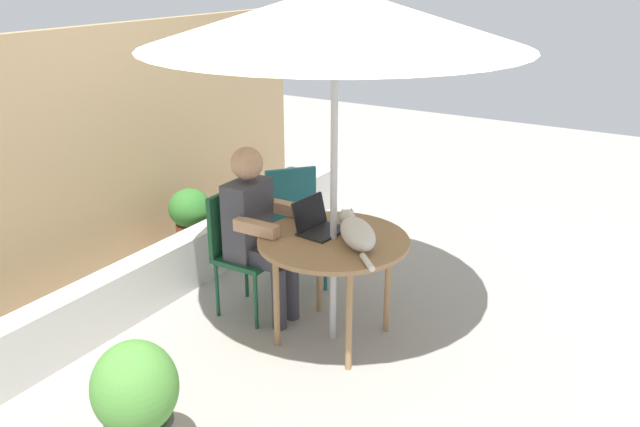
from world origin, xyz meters
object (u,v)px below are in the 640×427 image
object	(u,v)px
potted_plant_by_chair	(191,219)
cat	(356,233)
patio_umbrella	(335,17)
chair_occupied	(239,243)
patio_table	(333,248)
potted_plant_near_fence	(137,403)
person_seated	(257,225)
chair_empty	(295,218)
laptop	(316,222)

from	to	relation	value
potted_plant_by_chair	cat	bearing A→B (deg)	-105.37
patio_umbrella	chair_occupied	bearing A→B (deg)	90.00
patio_table	potted_plant_near_fence	world-z (taller)	patio_table
patio_table	potted_plant_near_fence	bearing A→B (deg)	172.09
cat	person_seated	bearing A→B (deg)	88.81
patio_umbrella	patio_table	bearing A→B (deg)	0.00
patio_table	chair_empty	xyz separation A→B (m)	(0.60, 0.70, -0.14)
laptop	potted_plant_near_fence	distance (m)	1.64
person_seated	cat	world-z (taller)	person_seated
laptop	potted_plant_by_chair	bearing A→B (deg)	73.77
patio_table	person_seated	bearing A→B (deg)	90.00
person_seated	potted_plant_by_chair	xyz separation A→B (m)	(0.49, 1.06, -0.34)
cat	potted_plant_by_chair	world-z (taller)	cat
potted_plant_near_fence	patio_umbrella	bearing A→B (deg)	-7.91
patio_table	potted_plant_near_fence	xyz separation A→B (m)	(-1.53, 0.21, -0.29)
patio_umbrella	cat	xyz separation A→B (m)	(-0.02, -0.17, -1.27)
person_seated	laptop	world-z (taller)	person_seated
chair_empty	cat	world-z (taller)	cat
chair_occupied	potted_plant_near_fence	size ratio (longest dim) A/B	1.28
chair_occupied	chair_empty	world-z (taller)	same
patio_table	cat	world-z (taller)	cat
chair_occupied	chair_empty	size ratio (longest dim) A/B	1.00
chair_occupied	laptop	bearing A→B (deg)	-85.12
chair_occupied	potted_plant_near_fence	distance (m)	1.63
laptop	patio_table	bearing A→B (deg)	-107.58
chair_occupied	laptop	distance (m)	0.66
patio_umbrella	chair_occupied	distance (m)	1.74
patio_umbrella	chair_empty	bearing A→B (deg)	49.02
patio_table	chair_occupied	distance (m)	0.78
patio_table	cat	xyz separation A→B (m)	(-0.02, -0.17, 0.15)
chair_empty	cat	size ratio (longest dim) A/B	1.77
patio_table	potted_plant_by_chair	xyz separation A→B (m)	(0.49, 1.67, -0.31)
potted_plant_by_chair	chair_occupied	bearing A→B (deg)	-118.44
person_seated	laptop	bearing A→B (deg)	-83.41
patio_umbrella	laptop	size ratio (longest dim) A/B	6.95
patio_table	potted_plant_by_chair	world-z (taller)	patio_table
patio_umbrella	cat	size ratio (longest dim) A/B	4.47
patio_table	person_seated	world-z (taller)	person_seated
patio_umbrella	potted_plant_by_chair	distance (m)	2.45
chair_occupied	potted_plant_near_fence	xyz separation A→B (m)	(-1.53, -0.55, -0.15)
chair_occupied	chair_empty	bearing A→B (deg)	-6.36
chair_empty	person_seated	world-z (taller)	person_seated
potted_plant_near_fence	patio_table	bearing A→B (deg)	-7.91
potted_plant_by_chair	chair_empty	bearing A→B (deg)	-83.26
cat	potted_plant_near_fence	bearing A→B (deg)	165.76
patio_umbrella	person_seated	distance (m)	1.52
laptop	potted_plant_by_chair	size ratio (longest dim) A/B	0.53
chair_occupied	laptop	world-z (taller)	laptop
cat	potted_plant_by_chair	distance (m)	1.96
laptop	cat	world-z (taller)	laptop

